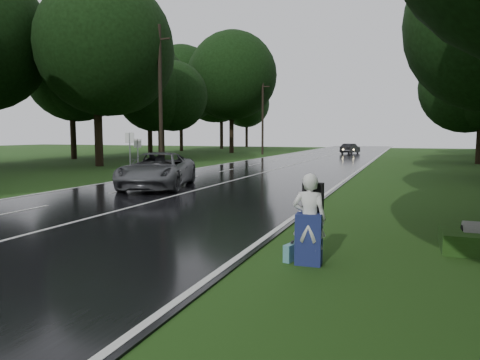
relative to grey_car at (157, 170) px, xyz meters
The scene contains 15 objects.
ground 9.62m from the grey_car, 76.92° to the right, with size 160.00×160.00×0.00m, color #1F4013.
road 10.92m from the grey_car, 78.52° to the left, with size 12.00×140.00×0.04m, color black.
lane_center 10.92m from the grey_car, 78.52° to the left, with size 0.12×140.00×0.01m, color silver.
grey_car is the anchor object (origin of this frame).
far_car 41.63m from the grey_car, 84.43° to the left, with size 1.41×4.05×1.34m, color black.
hitchhiker 13.47m from the grey_car, 45.66° to the right, with size 0.69×0.63×1.83m.
suitcase 13.14m from the grey_car, 46.44° to the right, with size 0.15×0.50×0.36m, color teal.
utility_pole_mid 12.61m from the grey_car, 120.22° to the left, with size 1.80×0.28×10.67m, color black, non-canonical shape.
utility_pole_far 36.26m from the grey_car, 100.06° to the left, with size 1.80×0.28×9.59m, color black, non-canonical shape.
road_sign_a 7.13m from the grey_car, 135.33° to the left, with size 0.65×0.10×2.69m, color white, non-canonical shape.
road_sign_b 7.75m from the grey_car, 130.83° to the left, with size 0.55×0.10×2.30m, color white, non-canonical shape.
tree_left_d 16.71m from the grey_car, 137.93° to the left, with size 10.37×10.37×16.20m, color black, non-canonical shape.
tree_left_e 27.30m from the grey_car, 120.69° to the left, with size 7.43×7.43×11.61m, color black, non-canonical shape.
tree_left_f 40.66m from the grey_car, 107.06° to the left, with size 11.63×11.63×18.17m, color black, non-canonical shape.
tree_right_e 30.36m from the grey_car, 55.95° to the left, with size 7.22×7.22×11.28m, color black, non-canonical shape.
Camera 1 is at (9.02, -8.78, 2.59)m, focal length 32.76 mm.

